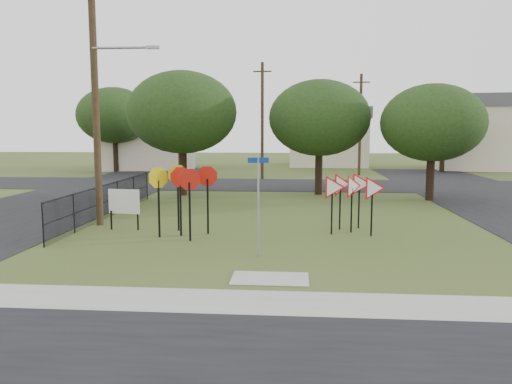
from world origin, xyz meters
TOP-DOWN VIEW (x-y plane):
  - ground at (0.00, 0.00)m, footprint 140.00×140.00m
  - sidewalk at (0.00, -4.20)m, footprint 30.00×1.60m
  - planting_strip at (0.00, -5.40)m, footprint 30.00×0.80m
  - street_left at (-12.00, 10.00)m, footprint 8.00×50.00m
  - street_far at (0.00, 20.00)m, footprint 60.00×8.00m
  - curb_pad at (0.00, -2.40)m, footprint 2.00×1.20m
  - street_name_sign at (-0.48, -0.13)m, footprint 0.62×0.11m
  - stop_sign_cluster at (-3.44, 2.73)m, footprint 2.33×1.91m
  - yield_sign_cluster at (2.72, 3.86)m, footprint 2.39×1.62m
  - info_board at (-5.95, 3.60)m, footprint 1.26×0.18m
  - utility_pole_main at (-7.24, 4.50)m, footprint 3.55×0.33m
  - far_pole_a at (-2.00, 24.00)m, footprint 1.40×0.24m
  - far_pole_b at (6.00, 28.00)m, footprint 1.40×0.24m
  - far_pole_c at (-10.00, 30.00)m, footprint 1.40×0.24m
  - fence_run at (-7.60, 6.25)m, footprint 0.05×11.55m
  - house_left at (-14.00, 34.00)m, footprint 10.58×8.88m
  - house_mid at (4.00, 40.00)m, footprint 8.40×8.40m
  - house_right at (18.00, 36.00)m, footprint 8.30×8.30m
  - tree_near_left at (-6.00, 14.00)m, footprint 6.40×6.40m
  - tree_near_mid at (2.00, 15.00)m, footprint 6.00×6.00m
  - tree_near_right at (8.00, 13.00)m, footprint 5.60×5.60m
  - tree_far_left at (-16.00, 30.00)m, footprint 6.80×6.80m
  - tree_far_right at (14.00, 32.00)m, footprint 6.00×6.00m

SIDE VIEW (x-z plane):
  - ground at x=0.00m, z-range 0.00..0.00m
  - planting_strip at x=0.00m, z-range 0.00..0.02m
  - sidewalk at x=0.00m, z-range 0.00..0.02m
  - street_left at x=-12.00m, z-range 0.00..0.02m
  - street_far at x=0.00m, z-range 0.00..0.02m
  - curb_pad at x=0.00m, z-range 0.00..0.02m
  - fence_run at x=-7.60m, z-range 0.03..1.53m
  - info_board at x=-5.95m, z-range 0.26..1.84m
  - yield_sign_cluster at x=2.72m, z-range 0.53..2.78m
  - street_name_sign at x=-0.48m, z-range 0.22..3.25m
  - stop_sign_cluster at x=-3.44m, z-range 0.61..3.16m
  - house_mid at x=4.00m, z-range 0.05..6.25m
  - house_left at x=-14.00m, z-range 0.05..7.25m
  - house_right at x=18.00m, z-range 0.05..7.25m
  - tree_near_right at x=8.00m, z-range 1.06..7.39m
  - far_pole_b at x=6.00m, z-range 0.10..8.60m
  - tree_near_mid at x=2.00m, z-range 1.14..7.94m
  - tree_far_right at x=14.00m, z-range 1.14..7.94m
  - far_pole_a at x=-2.00m, z-range 0.10..9.10m
  - far_pole_c at x=-10.00m, z-range 0.10..9.10m
  - tree_near_left at x=-6.00m, z-range 1.22..8.49m
  - tree_far_left at x=-16.00m, z-range 1.31..9.04m
  - utility_pole_main at x=-7.24m, z-range 0.21..10.21m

